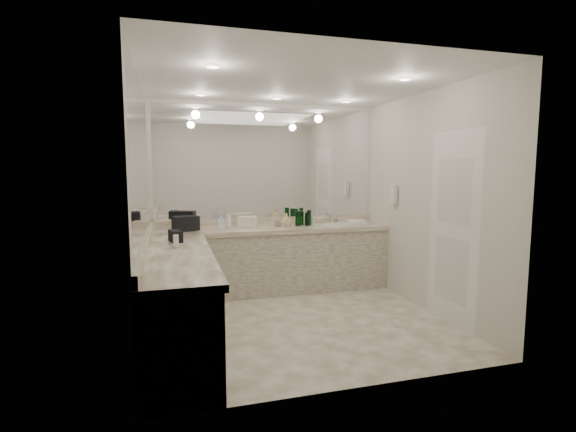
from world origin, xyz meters
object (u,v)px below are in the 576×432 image
object	(u,v)px
black_toiletry_bag	(186,224)
hand_towel	(357,222)
wall_phone	(394,194)
soap_bottle_a	(228,219)
sink	(337,225)
soap_bottle_b	(221,221)
cream_cosmetic_case	(248,222)
soap_bottle_c	(286,220)

from	to	relation	value
black_toiletry_bag	hand_towel	world-z (taller)	black_toiletry_bag
wall_phone	soap_bottle_a	distance (m)	2.26
sink	soap_bottle_b	world-z (taller)	soap_bottle_b
cream_cosmetic_case	soap_bottle_b	size ratio (longest dim) A/B	1.24
soap_bottle_b	wall_phone	bearing A→B (deg)	-12.68
sink	black_toiletry_bag	bearing A→B (deg)	-178.55
wall_phone	cream_cosmetic_case	world-z (taller)	wall_phone
sink	soap_bottle_c	distance (m)	0.77
black_toiletry_bag	hand_towel	xyz separation A→B (m)	(2.44, 0.09, -0.07)
wall_phone	soap_bottle_b	bearing A→B (deg)	167.32
cream_cosmetic_case	hand_towel	world-z (taller)	cream_cosmetic_case
sink	cream_cosmetic_case	world-z (taller)	cream_cosmetic_case
black_toiletry_bag	soap_bottle_c	size ratio (longest dim) A/B	1.68
soap_bottle_a	soap_bottle_b	xyz separation A→B (m)	(-0.11, -0.09, -0.01)
wall_phone	soap_bottle_a	world-z (taller)	wall_phone
hand_towel	soap_bottle_c	distance (m)	1.09
hand_towel	cream_cosmetic_case	bearing A→B (deg)	178.63
wall_phone	black_toiletry_bag	xyz separation A→B (m)	(-2.72, 0.45, -0.36)
soap_bottle_b	soap_bottle_c	xyz separation A→B (m)	(0.90, -0.01, -0.01)
wall_phone	black_toiletry_bag	world-z (taller)	wall_phone
black_toiletry_bag	cream_cosmetic_case	size ratio (longest dim) A/B	1.23
black_toiletry_bag	cream_cosmetic_case	world-z (taller)	black_toiletry_bag
black_toiletry_bag	soap_bottle_c	distance (m)	1.35
wall_phone	cream_cosmetic_case	distance (m)	2.01
sink	wall_phone	world-z (taller)	wall_phone
sink	wall_phone	xyz separation A→B (m)	(0.61, -0.50, 0.46)
wall_phone	hand_towel	distance (m)	0.74
sink	wall_phone	distance (m)	0.91
sink	cream_cosmetic_case	bearing A→B (deg)	176.49
soap_bottle_a	sink	bearing A→B (deg)	-3.65
hand_towel	soap_bottle_b	distance (m)	1.99
hand_towel	soap_bottle_c	bearing A→B (deg)	-178.10
black_toiletry_bag	soap_bottle_c	xyz separation A→B (m)	(1.35, 0.06, 0.00)
cream_cosmetic_case	soap_bottle_a	xyz separation A→B (m)	(-0.26, 0.02, 0.04)
black_toiletry_bag	soap_bottle_a	world-z (taller)	soap_bottle_a
hand_towel	soap_bottle_a	bearing A→B (deg)	178.22
wall_phone	sink	bearing A→B (deg)	140.43
sink	soap_bottle_a	xyz separation A→B (m)	(-1.55, 0.10, 0.12)
wall_phone	soap_bottle_b	xyz separation A→B (m)	(-2.27, 0.51, -0.35)
wall_phone	soap_bottle_c	world-z (taller)	wall_phone
wall_phone	soap_bottle_a	bearing A→B (deg)	164.45
cream_cosmetic_case	soap_bottle_b	xyz separation A→B (m)	(-0.38, -0.07, 0.03)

